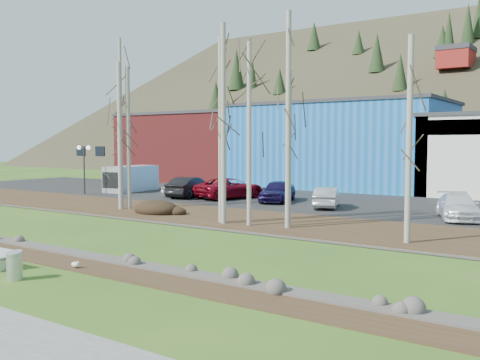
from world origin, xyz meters
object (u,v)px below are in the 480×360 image
Objects in this scene: seagull at (75,264)px; car_3 at (278,191)px; car_0 at (182,188)px; car_2 at (230,188)px; car_4 at (327,197)px; car_5 at (458,207)px; street_lamp at (84,156)px; car_1 at (190,187)px; van_grey at (130,179)px; litter_bin at (15,267)px.

car_3 reaches higher than seagull.
car_0 is 4.37m from car_2.
car_4 is at bearing 175.60° from car_0.
car_4 is (8.68, -1.18, -0.11)m from car_2.
car_5 is (21.32, -1.22, 0.05)m from car_0.
car_0 is (7.78, 3.33, -2.53)m from street_lamp.
car_0 is 21.35m from car_5.
car_1 is 7.71m from van_grey.
car_4 is (20.79, 2.74, -2.50)m from street_lamp.
car_1 is at bearing 116.74° from litter_bin.
car_3 is 1.12× the size of car_4.
car_2 reaches higher than litter_bin.
seagull is at bearing -93.76° from car_3.
car_4 is at bearing 154.95° from car_5.
car_2 is 8.76m from car_4.
car_3 is 15.01m from van_grey.
street_lamp is 0.77× the size of van_grey.
car_1 is (-11.28, 22.39, 0.51)m from litter_bin.
car_3 is at bearing 96.63° from seagull.
van_grey reaches higher than car_3.
car_3 is at bearing -177.74° from car_0.
car_1 reaches higher than seagull.
car_1 is 0.85× the size of car_2.
car_0 is at bearing 168.93° from car_3.
seagull is 21.24m from car_5.
seagull is 0.08× the size of car_5.
van_grey reaches higher than car_4.
car_0 is at bearing 22.51° from car_2.
car_3 is at bearing 14.03° from street_lamp.
car_2 is 1.39× the size of car_4.
street_lamp is 9.75m from car_1.
car_4 is 19.50m from van_grey.
car_1 is 11.81m from car_4.
car_3 reaches higher than car_4.
street_lamp reaches higher than car_0.
car_1 is at bearing 31.97° from car_2.
car_3 is (4.23, 0.02, -0.00)m from car_2.
car_0 is at bearing -26.23° from car_1.
street_lamp reaches higher than seagull.
litter_bin is 2.14× the size of seagull.
street_lamp reaches higher than car_1.
van_grey is (-7.65, 0.90, 0.31)m from car_1.
car_2 reaches higher than seagull.
car_2 reaches higher than car_3.
van_grey is (-18.93, 23.29, 0.83)m from litter_bin.
litter_bin is 0.15× the size of car_2.
litter_bin is at bearing 116.91° from car_0.
van_grey reaches higher than car_5.
car_2 is 1.09× the size of van_grey.
car_3 is (7.36, 0.99, -0.01)m from car_1.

